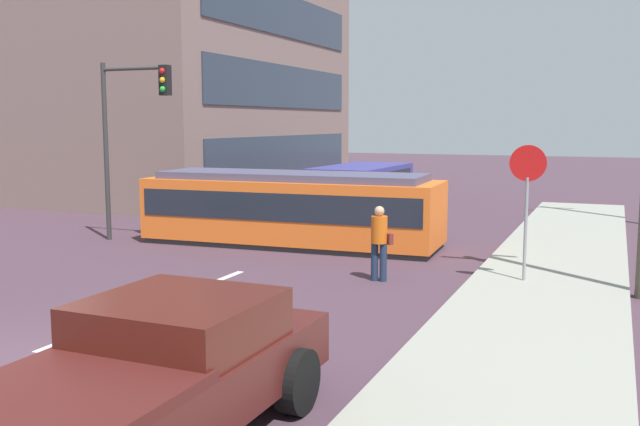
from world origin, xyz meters
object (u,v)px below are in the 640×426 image
(pedestrian_crossing, at_px, (379,239))
(city_bus, at_px, (361,185))
(pickup_truck_parked, at_px, (153,377))
(stop_sign, at_px, (527,184))
(traffic_light_mast, at_px, (129,118))
(streetcar_tram, at_px, (292,207))

(pedestrian_crossing, bearing_deg, city_bus, 111.28)
(city_bus, height_order, pickup_truck_parked, city_bus)
(pickup_truck_parked, relative_size, stop_sign, 1.74)
(pedestrian_crossing, bearing_deg, stop_sign, 12.54)
(pedestrian_crossing, xyz_separation_m, pickup_truck_parked, (0.29, -8.70, -0.15))
(pedestrian_crossing, height_order, traffic_light_mast, traffic_light_mast)
(pedestrian_crossing, xyz_separation_m, stop_sign, (3.02, 0.67, 1.25))
(pickup_truck_parked, bearing_deg, streetcar_tram, 108.40)
(stop_sign, xyz_separation_m, traffic_light_mast, (-11.32, 1.53, 1.41))
(streetcar_tram, bearing_deg, city_bus, 95.02)
(city_bus, distance_m, traffic_light_mast, 10.36)
(stop_sign, bearing_deg, traffic_light_mast, 172.31)
(pedestrian_crossing, height_order, pickup_truck_parked, pedestrian_crossing)
(streetcar_tram, relative_size, stop_sign, 2.98)
(pickup_truck_parked, height_order, traffic_light_mast, traffic_light_mast)
(pickup_truck_parked, xyz_separation_m, stop_sign, (2.73, 9.37, 1.40))
(city_bus, distance_m, stop_sign, 13.20)
(city_bus, relative_size, pickup_truck_parked, 1.12)
(streetcar_tram, height_order, city_bus, streetcar_tram)
(stop_sign, bearing_deg, pedestrian_crossing, -167.46)
(streetcar_tram, xyz_separation_m, stop_sign, (6.79, -2.85, 1.12))
(streetcar_tram, distance_m, pedestrian_crossing, 5.16)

